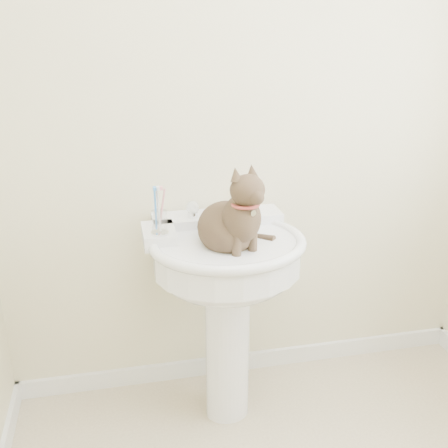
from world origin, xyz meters
TOP-DOWN VIEW (x-y plane):
  - wall_back at (0.00, 1.10)m, footprint 2.20×0.00m
  - baseboard_back at (0.00, 1.09)m, footprint 2.20×0.02m
  - pedestal_sink at (-0.17, 0.81)m, footprint 0.64×0.62m
  - faucet at (-0.16, 0.96)m, footprint 0.28×0.12m
  - soap_bar at (-0.05, 1.06)m, footprint 0.09×0.06m
  - toothbrush_cup at (-0.42, 0.83)m, footprint 0.07×0.07m
  - cat at (-0.16, 0.75)m, footprint 0.25×0.31m

SIDE VIEW (x-z plane):
  - baseboard_back at x=0.00m, z-range 0.00..0.09m
  - pedestal_sink at x=-0.17m, z-range 0.25..1.13m
  - soap_bar at x=-0.05m, z-range 0.88..0.91m
  - faucet at x=-0.16m, z-range 0.85..0.99m
  - toothbrush_cup at x=-0.42m, z-range 0.83..1.02m
  - cat at x=-0.16m, z-range 0.70..1.16m
  - wall_back at x=0.00m, z-range 0.00..2.50m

